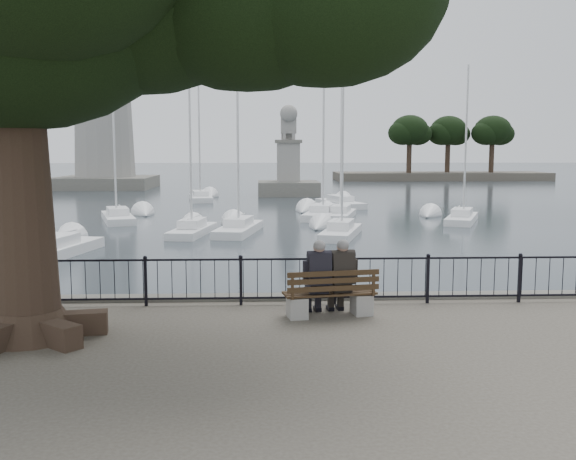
{
  "coord_description": "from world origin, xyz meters",
  "views": [
    {
      "loc": [
        -0.56,
        -10.85,
        3.27
      ],
      "look_at": [
        0.0,
        2.5,
        1.6
      ],
      "focal_mm": 40.0,
      "sensor_mm": 36.0,
      "label": 1
    }
  ],
  "objects": [
    {
      "name": "far_shore",
      "position": [
        25.54,
        79.46,
        3.0
      ],
      "size": [
        30.0,
        8.6,
        9.18
      ],
      "color": "#4B453B",
      "rests_on": "ground"
    },
    {
      "name": "lighthouse",
      "position": [
        -18.0,
        62.0,
        12.46
      ],
      "size": [
        10.45,
        10.45,
        31.83
      ],
      "color": "#5E5B54",
      "rests_on": "ground"
    },
    {
      "name": "sailboat_j",
      "position": [
        -1.73,
        22.01,
        -0.7
      ],
      "size": [
        2.56,
        5.75,
        10.09
      ],
      "color": "white",
      "rests_on": "ground"
    },
    {
      "name": "sailboat_g",
      "position": [
        5.41,
        37.42,
        -0.69
      ],
      "size": [
        3.38,
        6.22,
        10.83
      ],
      "color": "white",
      "rests_on": "ground"
    },
    {
      "name": "bench",
      "position": [
        0.79,
        1.48,
        0.34
      ],
      "size": [
        1.9,
        0.84,
        0.97
      ],
      "color": "gray",
      "rests_on": "ground"
    },
    {
      "name": "sailboat_h",
      "position": [
        -5.7,
        43.59,
        -0.62
      ],
      "size": [
        2.58,
        6.21,
        13.84
      ],
      "color": "white",
      "rests_on": "ground"
    },
    {
      "name": "sailboat_d",
      "position": [
        11.35,
        26.56,
        -0.71
      ],
      "size": [
        3.44,
        5.48,
        9.32
      ],
      "color": "white",
      "rests_on": "ground"
    },
    {
      "name": "lion_monument",
      "position": [
        2.0,
        49.94,
        1.11
      ],
      "size": [
        5.71,
        5.71,
        8.5
      ],
      "color": "#5E5B54",
      "rests_on": "ground"
    },
    {
      "name": "railing",
      "position": [
        0.0,
        2.5,
        0.56
      ],
      "size": [
        22.06,
        0.06,
        1.0
      ],
      "color": "black",
      "rests_on": "ground"
    },
    {
      "name": "sailboat_e",
      "position": [
        -9.2,
        27.88,
        -0.67
      ],
      "size": [
        3.2,
        5.92,
        11.65
      ],
      "color": "white",
      "rests_on": "ground"
    },
    {
      "name": "sailboat_c",
      "position": [
        3.38,
        20.54,
        -0.67
      ],
      "size": [
        2.82,
        5.38,
        10.99
      ],
      "color": "white",
      "rests_on": "ground"
    },
    {
      "name": "sailboat_f",
      "position": [
        3.31,
        29.43,
        -0.67
      ],
      "size": [
        3.16,
        6.21,
        11.97
      ],
      "color": "white",
      "rests_on": "ground"
    },
    {
      "name": "person_left",
      "position": [
        0.54,
        1.54,
        0.71
      ],
      "size": [
        0.51,
        0.81,
        1.53
      ],
      "color": "black",
      "rests_on": "ground"
    },
    {
      "name": "sailboat_a",
      "position": [
        -8.95,
        15.0,
        -0.71
      ],
      "size": [
        2.78,
        6.13,
        10.14
      ],
      "color": "white",
      "rests_on": "ground"
    },
    {
      "name": "harbor",
      "position": [
        0.0,
        3.0,
        -0.5
      ],
      "size": [
        260.0,
        260.0,
        1.2
      ],
      "color": "#5E5B54",
      "rests_on": "ground"
    },
    {
      "name": "person_right",
      "position": [
        1.01,
        1.62,
        0.71
      ],
      "size": [
        0.51,
        0.81,
        1.53
      ],
      "color": "black",
      "rests_on": "ground"
    },
    {
      "name": "sailboat_i",
      "position": [
        4.44,
        29.18,
        -0.69
      ],
      "size": [
        2.66,
        5.34,
        10.14
      ],
      "color": "white",
      "rests_on": "ground"
    },
    {
      "name": "sailboat_b",
      "position": [
        -4.06,
        21.55,
        -0.64
      ],
      "size": [
        2.19,
        5.18,
        11.77
      ],
      "color": "white",
      "rests_on": "ground"
    }
  ]
}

